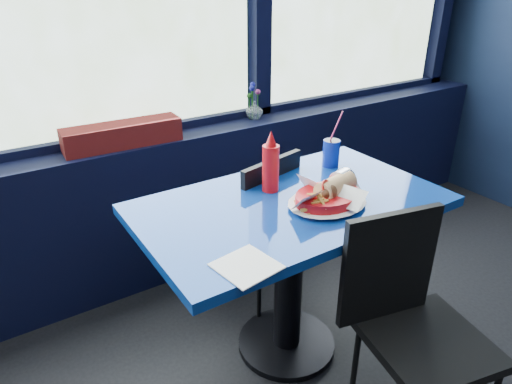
# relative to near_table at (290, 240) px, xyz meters

# --- Properties ---
(window_sill) EXTENTS (5.00, 0.26, 0.80)m
(window_sill) POSITION_rel_near_table_xyz_m (-0.30, 0.87, -0.17)
(window_sill) COLOR black
(window_sill) RESTS_ON ground
(near_table) EXTENTS (1.20, 0.70, 0.75)m
(near_table) POSITION_rel_near_table_xyz_m (0.00, 0.00, 0.00)
(near_table) COLOR black
(near_table) RESTS_ON ground
(chair_near_front) EXTENTS (0.46, 0.46, 0.85)m
(chair_near_front) POSITION_rel_near_table_xyz_m (0.14, -0.52, -0.08)
(chair_near_front) COLOR black
(chair_near_front) RESTS_ON ground
(chair_near_back) EXTENTS (0.45, 0.45, 0.83)m
(chair_near_back) POSITION_rel_near_table_xyz_m (0.09, 0.33, -0.09)
(chair_near_back) COLOR black
(chair_near_back) RESTS_ON ground
(planter_box) EXTENTS (0.56, 0.16, 0.11)m
(planter_box) POSITION_rel_near_table_xyz_m (-0.38, 0.84, 0.29)
(planter_box) COLOR maroon
(planter_box) RESTS_ON window_sill
(flower_vase) EXTENTS (0.13, 0.13, 0.21)m
(flower_vase) POSITION_rel_near_table_xyz_m (0.39, 0.87, 0.29)
(flower_vase) COLOR silver
(flower_vase) RESTS_ON window_sill
(food_basket) EXTENTS (0.32, 0.32, 0.11)m
(food_basket) POSITION_rel_near_table_xyz_m (0.10, -0.10, 0.22)
(food_basket) COLOR #BA0C11
(food_basket) RESTS_ON near_table
(ketchup_bottle) EXTENTS (0.07, 0.07, 0.25)m
(ketchup_bottle) POSITION_rel_near_table_xyz_m (-0.02, 0.12, 0.29)
(ketchup_bottle) COLOR #BA0C11
(ketchup_bottle) RESTS_ON near_table
(soda_cup) EXTENTS (0.08, 0.08, 0.26)m
(soda_cup) POSITION_rel_near_table_xyz_m (0.37, 0.19, 0.25)
(soda_cup) COLOR #0D2699
(soda_cup) RESTS_ON near_table
(napkin) EXTENTS (0.19, 0.19, 0.00)m
(napkin) POSITION_rel_near_table_xyz_m (-0.38, -0.28, 0.18)
(napkin) COLOR white
(napkin) RESTS_ON near_table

